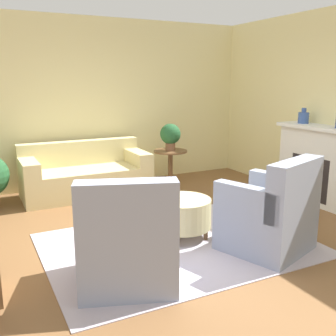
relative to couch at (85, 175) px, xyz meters
The scene contains 11 objects.
ground_plane 2.47m from the couch, 81.20° to the right, with size 16.00×16.00×0.00m, color brown.
wall_back 1.30m from the couch, 58.16° to the left, with size 9.93×0.12×2.80m.
rug 2.47m from the couch, 81.20° to the right, with size 2.86×2.07×0.01m.
couch is the anchor object (origin of this frame).
armchair_left 3.01m from the couch, 98.27° to the right, with size 1.04×1.03×1.01m.
armchair_right 3.21m from the couch, 68.35° to the right, with size 1.04×1.03×1.01m.
ottoman_table 2.30m from the couch, 76.95° to the right, with size 0.66×0.66×0.45m.
side_table 1.43m from the couch, ahead, with size 0.56×0.56×0.63m.
fireplace 3.56m from the couch, 33.86° to the right, with size 0.44×1.36×1.15m.
vase_mantel_near 3.48m from the couch, 29.08° to the right, with size 0.16×0.16×0.23m.
potted_plant_on_side_table 1.54m from the couch, ahead, with size 0.34×0.34×0.45m.
Camera 1 is at (-1.93, -3.57, 1.79)m, focal length 42.00 mm.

